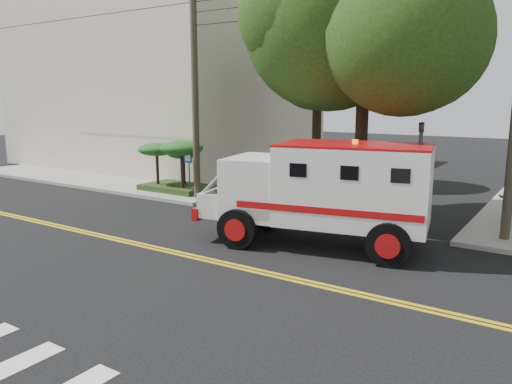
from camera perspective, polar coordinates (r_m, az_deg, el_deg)
The scene contains 11 objects.
ground at distance 13.61m, azimuth -4.96°, elevation -7.89°, with size 100.00×100.00×0.00m, color black.
sidewalk_nw at distance 32.23m, azimuth -8.86°, elevation 2.97°, with size 17.00×17.00×0.15m, color gray.
building_left at distance 34.42m, azimuth -9.91°, elevation 11.90°, with size 16.00×14.00×10.00m, color beige.
utility_pole_left at distance 21.10m, azimuth -6.98°, elevation 11.08°, with size 0.28×0.28×9.00m, color #382D23.
tree_main at distance 17.63m, azimuth 13.52°, elevation 19.78°, with size 6.08×5.70×9.85m.
tree_left at distance 24.40m, azimuth 7.56°, elevation 13.89°, with size 4.48×4.20×7.70m.
traffic_signal at distance 16.38m, azimuth 18.15°, elevation 2.78°, with size 0.15×0.18×3.60m.
accessibility_sign at distance 21.83m, azimuth -7.70°, elevation 2.79°, with size 0.45×0.10×2.02m.
palm_planter at distance 22.95m, azimuth -9.31°, elevation 3.83°, with size 3.52×2.63×2.36m.
armored_truck at distance 14.69m, azimuth 7.74°, elevation 0.46°, with size 7.08×3.80×3.06m.
pedestrian_b at distance 18.98m, azimuth 27.08°, elevation -0.73°, with size 0.78×0.61×1.61m, color gray.
Camera 1 is at (8.08, -10.07, 4.33)m, focal length 35.00 mm.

